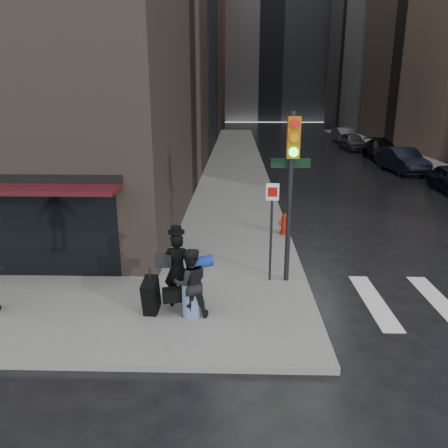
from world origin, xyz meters
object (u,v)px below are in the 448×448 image
at_px(traffic_light, 290,176).
at_px(man_jeans, 191,283).
at_px(parked_car_3, 381,150).
at_px(parked_car_5, 344,135).
at_px(man_overcoat, 172,274).
at_px(fire_hydrant, 285,225).
at_px(parked_car_4, 352,141).
at_px(parked_car_2, 402,160).

bearing_deg(traffic_light, man_jeans, -140.60).
xyz_separation_m(parked_car_3, parked_car_5, (-0.08, 11.77, 0.01)).
bearing_deg(man_overcoat, man_jeans, 142.13).
bearing_deg(traffic_light, parked_car_5, 73.88).
distance_m(man_jeans, traffic_light, 3.60).
distance_m(fire_hydrant, parked_car_4, 26.90).
bearing_deg(parked_car_5, parked_car_2, -95.87).
distance_m(parked_car_3, parked_car_5, 11.77).
distance_m(man_jeans, parked_car_2, 22.87).
xyz_separation_m(parked_car_2, parked_car_3, (0.52, 5.88, -0.03)).
distance_m(man_jeans, parked_car_3, 28.31).
height_order(man_jeans, fire_hydrant, man_jeans).
bearing_deg(fire_hydrant, parked_car_2, 56.70).
distance_m(man_overcoat, fire_hydrant, 6.43).
xyz_separation_m(parked_car_2, parked_car_4, (-0.23, 11.77, -0.03)).
height_order(traffic_light, parked_car_5, traffic_light).
bearing_deg(man_jeans, fire_hydrant, -128.90).
bearing_deg(traffic_light, parked_car_4, 72.14).
relative_size(traffic_light, parked_car_3, 0.84).
height_order(man_jeans, parked_car_5, man_jeans).
distance_m(man_overcoat, parked_car_5, 38.99).
xyz_separation_m(man_overcoat, parked_car_4, (11.91, 31.02, -0.22)).
bearing_deg(parked_car_2, parked_car_3, 79.46).
relative_size(man_jeans, fire_hydrant, 2.15).
bearing_deg(parked_car_5, man_overcoat, -113.27).
height_order(parked_car_4, parked_car_5, parked_car_5).
relative_size(parked_car_2, parked_car_5, 1.03).
relative_size(man_jeans, parked_car_4, 0.36).
distance_m(traffic_light, parked_car_2, 20.19).
relative_size(man_jeans, parked_car_5, 0.34).
relative_size(man_overcoat, fire_hydrant, 2.65).
height_order(fire_hydrant, parked_car_2, parked_car_2).
distance_m(man_overcoat, parked_car_3, 28.14).
bearing_deg(parked_car_5, parked_car_3, -94.07).
xyz_separation_m(man_overcoat, parked_car_3, (12.65, 25.14, -0.22)).
height_order(fire_hydrant, parked_car_4, parked_car_4).
bearing_deg(parked_car_5, man_jeans, -112.43).
xyz_separation_m(traffic_light, parked_car_3, (9.90, 23.63, -2.21)).
height_order(fire_hydrant, parked_car_3, parked_car_3).
xyz_separation_m(traffic_light, fire_hydrant, (0.40, 4.08, -2.48)).
relative_size(man_overcoat, parked_car_3, 0.38).
distance_m(parked_car_2, parked_car_4, 11.77).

